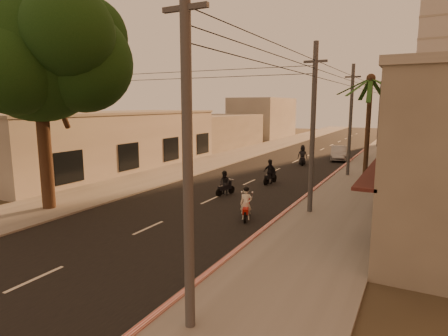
{
  "coord_description": "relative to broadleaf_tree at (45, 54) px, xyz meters",
  "views": [
    {
      "loc": [
        11.12,
        -11.55,
        5.83
      ],
      "look_at": [
        0.89,
        8.14,
        2.06
      ],
      "focal_mm": 30.0,
      "sensor_mm": 36.0,
      "label": 1
    }
  ],
  "objects": [
    {
      "name": "curb_stripe",
      "position": [
        11.71,
        12.86,
        -8.38
      ],
      "size": [
        0.2,
        60.0,
        0.2
      ],
      "primitive_type": "cube",
      "color": "red",
      "rests_on": "ground"
    },
    {
      "name": "scooter_red",
      "position": [
        10.2,
        3.25,
        -7.69
      ],
      "size": [
        0.95,
        1.73,
        1.77
      ],
      "rotation": [
        0.0,
        0.0,
        0.34
      ],
      "color": "black",
      "rests_on": "ground"
    },
    {
      "name": "palm_tree",
      "position": [
        14.61,
        13.86,
        -1.33
      ],
      "size": [
        5.0,
        5.0,
        8.2
      ],
      "color": "black",
      "rests_on": "ground"
    },
    {
      "name": "filler_left_near",
      "position": [
        -7.39,
        31.86,
        -6.28
      ],
      "size": [
        8.0,
        14.0,
        4.4
      ],
      "primitive_type": "cube",
      "color": "#A4A094",
      "rests_on": "ground"
    },
    {
      "name": "scooter_mid_a",
      "position": [
        6.81,
        7.42,
        -7.72
      ],
      "size": [
        1.1,
        1.64,
        1.66
      ],
      "rotation": [
        0.0,
        0.0,
        -0.3
      ],
      "color": "black",
      "rests_on": "ground"
    },
    {
      "name": "left_building",
      "position": [
        -7.37,
        11.86,
        -5.88
      ],
      "size": [
        8.2,
        24.2,
        5.2
      ],
      "color": "#A4A094",
      "rests_on": "ground"
    },
    {
      "name": "scooter_mid_b",
      "position": [
        8.17,
        12.13,
        -7.64
      ],
      "size": [
        1.15,
        1.89,
        1.86
      ],
      "rotation": [
        0.0,
        0.0,
        -0.14
      ],
      "color": "black",
      "rests_on": "ground"
    },
    {
      "name": "sidewalk_right",
      "position": [
        14.11,
        17.86,
        -8.42
      ],
      "size": [
        5.0,
        140.0,
        0.12
      ],
      "primitive_type": "cube",
      "color": "slate",
      "rests_on": "ground"
    },
    {
      "name": "road",
      "position": [
        6.61,
        17.86,
        -8.47
      ],
      "size": [
        10.0,
        140.0,
        0.02
      ],
      "primitive_type": "cube",
      "color": "black",
      "rests_on": "ground"
    },
    {
      "name": "filler_left_far",
      "position": [
        -7.39,
        49.86,
        -4.98
      ],
      "size": [
        8.0,
        14.0,
        7.0
      ],
      "primitive_type": "cube",
      "color": "#A4A094",
      "rests_on": "ground"
    },
    {
      "name": "broadleaf_tree",
      "position": [
        0.0,
        0.0,
        0.0
      ],
      "size": [
        9.6,
        8.7,
        12.1
      ],
      "color": "black",
      "rests_on": "ground"
    },
    {
      "name": "utility_poles",
      "position": [
        12.81,
        17.86,
        -1.94
      ],
      "size": [
        1.2,
        48.26,
        9.0
      ],
      "color": "#38383A",
      "rests_on": "ground"
    },
    {
      "name": "scooter_far_a",
      "position": [
        7.87,
        21.91,
        -7.57
      ],
      "size": [
        1.23,
        1.97,
        1.99
      ],
      "rotation": [
        0.0,
        0.0,
        0.28
      ],
      "color": "black",
      "rests_on": "ground"
    },
    {
      "name": "sidewalk_left",
      "position": [
        -0.89,
        17.86,
        -8.42
      ],
      "size": [
        5.0,
        140.0,
        0.12
      ],
      "primitive_type": "cube",
      "color": "slate",
      "rests_on": "ground"
    },
    {
      "name": "parked_car",
      "position": [
        10.38,
        26.98,
        -7.73
      ],
      "size": [
        3.07,
        5.05,
        1.49
      ],
      "primitive_type": "imported",
      "rotation": [
        0.0,
        0.0,
        0.17
      ],
      "color": "#94979C",
      "rests_on": "ground"
    },
    {
      "name": "filler_right",
      "position": [
        20.61,
        42.86,
        -5.48
      ],
      "size": [
        8.0,
        14.0,
        6.0
      ],
      "primitive_type": "cube",
      "color": "#A4A094",
      "rests_on": "ground"
    },
    {
      "name": "ground",
      "position": [
        6.61,
        -2.14,
        -8.48
      ],
      "size": [
        160.0,
        160.0,
        0.0
      ],
      "primitive_type": "plane",
      "color": "#383023",
      "rests_on": "ground"
    }
  ]
}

